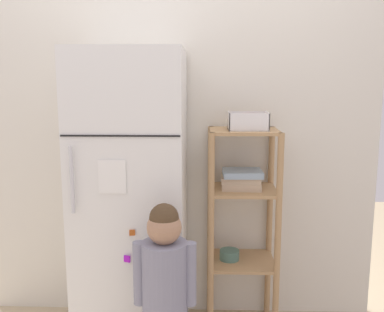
{
  "coord_description": "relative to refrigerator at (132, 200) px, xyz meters",
  "views": [
    {
      "loc": [
        0.17,
        -2.35,
        1.5
      ],
      "look_at": [
        0.1,
        0.02,
        1.09
      ],
      "focal_mm": 40.56,
      "sensor_mm": 36.0,
      "label": 1
    }
  ],
  "objects": [
    {
      "name": "child_standing",
      "position": [
        0.23,
        -0.43,
        -0.27
      ],
      "size": [
        0.3,
        0.22,
        0.94
      ],
      "color": "#452C47",
      "rests_on": "ground"
    },
    {
      "name": "refrigerator",
      "position": [
        0.0,
        0.0,
        0.0
      ],
      "size": [
        0.6,
        0.6,
        1.67
      ],
      "color": "white",
      "rests_on": "ground"
    },
    {
      "name": "kitchen_wall_back",
      "position": [
        0.24,
        0.31,
        0.25
      ],
      "size": [
        2.49,
        0.03,
        2.17
      ],
      "primitive_type": "cube",
      "color": "silver",
      "rests_on": "ground"
    },
    {
      "name": "fruit_bin",
      "position": [
        0.67,
        0.09,
        0.43
      ],
      "size": [
        0.22,
        0.17,
        0.1
      ],
      "color": "white",
      "rests_on": "pantry_shelf_unit"
    },
    {
      "name": "pantry_shelf_unit",
      "position": [
        0.63,
        0.11,
        -0.06
      ],
      "size": [
        0.41,
        0.36,
        1.23
      ],
      "color": "tan",
      "rests_on": "ground"
    }
  ]
}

